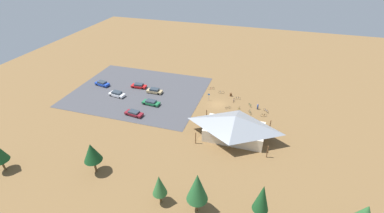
# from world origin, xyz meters

# --- Properties ---
(ground) EXTENTS (160.00, 160.00, 0.00)m
(ground) POSITION_xyz_m (0.00, 0.00, 0.00)
(ground) COLOR brown
(ground) RESTS_ON ground
(parking_lot_asphalt) EXTENTS (37.16, 29.70, 0.05)m
(parking_lot_asphalt) POSITION_xyz_m (23.66, -0.35, 0.03)
(parking_lot_asphalt) COLOR #424247
(parking_lot_asphalt) RESTS_ON ground
(bike_pavilion) EXTENTS (15.40, 9.76, 5.59)m
(bike_pavilion) POSITION_xyz_m (-6.47, 12.78, 3.12)
(bike_pavilion) COLOR beige
(bike_pavilion) RESTS_ON ground
(trash_bin) EXTENTS (0.60, 0.60, 0.90)m
(trash_bin) POSITION_xyz_m (-2.54, -5.67, 0.45)
(trash_bin) COLOR brown
(trash_bin) RESTS_ON ground
(lot_sign) EXTENTS (0.56, 0.08, 2.20)m
(lot_sign) POSITION_xyz_m (2.85, -1.37, 1.41)
(lot_sign) COLOR #99999E
(lot_sign) RESTS_ON ground
(pine_east) EXTENTS (3.34, 3.34, 6.65)m
(pine_east) POSITION_xyz_m (16.75, 31.11, 4.76)
(pine_east) COLOR brown
(pine_east) RESTS_ON ground
(pine_far_east) EXTENTS (2.43, 2.43, 5.99)m
(pine_far_east) POSITION_xyz_m (2.26, 34.03, 4.06)
(pine_far_east) COLOR brown
(pine_far_east) RESTS_ON ground
(pine_west) EXTENTS (3.42, 3.42, 8.02)m
(pine_west) POSITION_xyz_m (-4.02, 33.80, 5.39)
(pine_west) COLOR brown
(pine_west) RESTS_ON ground
(pine_mideast) EXTENTS (2.47, 2.47, 7.75)m
(pine_mideast) POSITION_xyz_m (-13.67, 32.82, 5.26)
(pine_mideast) COLOR brown
(pine_mideast) RESTS_ON ground
(bicycle_green_lone_east) EXTENTS (0.89, 1.53, 0.80)m
(bicycle_green_lone_east) POSITION_xyz_m (-8.44, -1.66, 0.35)
(bicycle_green_lone_east) COLOR black
(bicycle_green_lone_east) RESTS_ON ground
(bicycle_white_yard_front) EXTENTS (1.72, 0.48, 0.87)m
(bicycle_white_yard_front) POSITION_xyz_m (0.32, -6.33, 0.40)
(bicycle_white_yard_front) COLOR black
(bicycle_white_yard_front) RESTS_ON ground
(bicycle_black_front_row) EXTENTS (1.42, 1.02, 0.74)m
(bicycle_black_front_row) POSITION_xyz_m (-3.07, 1.29, 0.35)
(bicycle_black_front_row) COLOR black
(bicycle_black_front_row) RESTS_ON ground
(bicycle_silver_edge_north) EXTENTS (1.67, 0.69, 0.80)m
(bicycle_silver_edge_north) POSITION_xyz_m (-4.68, -4.41, 0.37)
(bicycle_silver_edge_north) COLOR black
(bicycle_silver_edge_north) RESTS_ON ground
(bicycle_purple_yard_center) EXTENTS (0.48, 1.79, 0.84)m
(bicycle_purple_yard_center) POSITION_xyz_m (-3.87, -2.83, 0.38)
(bicycle_purple_yard_center) COLOR black
(bicycle_purple_yard_center) RESTS_ON ground
(bicycle_red_yard_right) EXTENTS (1.65, 0.59, 0.79)m
(bicycle_red_yard_right) POSITION_xyz_m (3.63, -7.99, 0.35)
(bicycle_red_yard_right) COLOR black
(bicycle_red_yard_right) RESTS_ON ground
(bicycle_orange_mid_cluster) EXTENTS (1.51, 0.85, 0.92)m
(bicycle_orange_mid_cluster) POSITION_xyz_m (-12.30, 2.36, 0.40)
(bicycle_orange_mid_cluster) COLOR black
(bicycle_orange_mid_cluster) RESTS_ON ground
(bicycle_yellow_edge_south) EXTENTS (0.48, 1.75, 0.79)m
(bicycle_yellow_edge_south) POSITION_xyz_m (-5.85, 1.04, 0.36)
(bicycle_yellow_edge_south) COLOR black
(bicycle_yellow_edge_south) RESTS_ON ground
(bicycle_blue_yard_left) EXTENTS (1.32, 1.16, 0.77)m
(bicycle_blue_yard_left) POSITION_xyz_m (-12.68, -0.09, 0.35)
(bicycle_blue_yard_left) COLOR black
(bicycle_blue_yard_left) RESTS_ON ground
(bicycle_teal_near_sign) EXTENTS (0.77, 1.53, 0.86)m
(bicycle_teal_near_sign) POSITION_xyz_m (-8.83, 1.91, 0.38)
(bicycle_teal_near_sign) COLOR black
(bicycle_teal_near_sign) RESTS_ON ground
(car_red_end_stall) EXTENTS (4.55, 1.98, 1.32)m
(car_red_end_stall) POSITION_xyz_m (24.65, -2.55, 0.71)
(car_red_end_stall) COLOR red
(car_red_end_stall) RESTS_ON parking_lot_asphalt
(car_maroon_far_end) EXTENTS (4.83, 2.42, 1.26)m
(car_maroon_far_end) POSITION_xyz_m (18.96, 11.47, 0.69)
(car_maroon_far_end) COLOR maroon
(car_maroon_far_end) RESTS_ON parking_lot_asphalt
(car_tan_by_curb) EXTENTS (4.51, 1.84, 1.41)m
(car_tan_by_curb) POSITION_xyz_m (18.85, -0.93, 0.75)
(car_tan_by_curb) COLOR tan
(car_tan_by_curb) RESTS_ON parking_lot_asphalt
(car_blue_back_corner) EXTENTS (4.70, 2.59, 1.40)m
(car_blue_back_corner) POSITION_xyz_m (35.92, -0.56, 0.75)
(car_blue_back_corner) COLOR #1E42B2
(car_blue_back_corner) RESTS_ON parking_lot_asphalt
(car_white_aisle_side) EXTENTS (4.84, 2.54, 1.45)m
(car_white_aisle_side) POSITION_xyz_m (28.20, 3.98, 0.77)
(car_white_aisle_side) COLOR white
(car_white_aisle_side) RESTS_ON parking_lot_asphalt
(car_green_front_row) EXTENTS (4.87, 2.24, 1.25)m
(car_green_front_row) POSITION_xyz_m (17.07, 5.36, 0.68)
(car_green_front_row) COLOR #1E6B3D
(car_green_front_row) RESTS_ON parking_lot_asphalt
(visitor_by_pavilion) EXTENTS (0.40, 0.39, 1.66)m
(visitor_by_pavilion) POSITION_xyz_m (-10.46, -0.72, 0.87)
(visitor_by_pavilion) COLOR #2D3347
(visitor_by_pavilion) RESTS_ON ground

